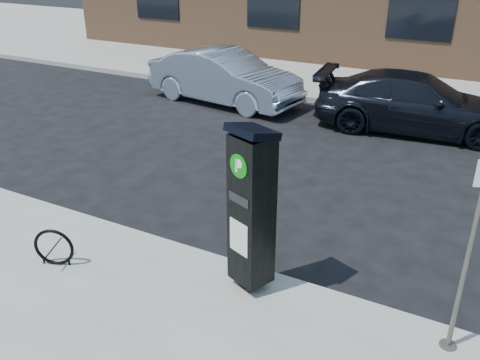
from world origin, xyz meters
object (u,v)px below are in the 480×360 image
Objects in this scene: parking_kiosk at (252,209)px; car_silver at (224,77)px; car_dark at (416,103)px; sign_pole at (467,260)px; bike_rack at (54,247)px.

car_silver is at bearing 143.51° from parking_kiosk.
car_silver reaches higher than car_dark.
bike_rack is at bearing 167.60° from sign_pole.
sign_pole is at bearing 22.82° from parking_kiosk.
parking_kiosk is at bearing -140.26° from car_silver.
car_dark is (3.06, 8.14, 0.25)m from bike_rack.
sign_pole reaches higher than car_dark.
sign_pole is 0.51× the size of car_silver.
sign_pole is 0.48× the size of car_dark.
sign_pole reaches higher than parking_kiosk.
car_silver is 5.06m from car_dark.
car_dark is at bearing 81.23° from sign_pole.
bike_rack is 8.70m from car_dark.
sign_pole is 7.50m from car_dark.
car_dark is (5.06, 0.10, -0.05)m from car_silver.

